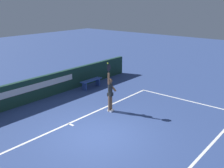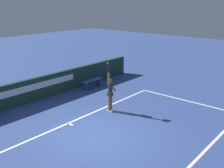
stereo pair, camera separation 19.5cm
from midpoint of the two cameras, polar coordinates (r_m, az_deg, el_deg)
name	(u,v)px [view 1 (the left image)]	position (r m, az deg, el deg)	size (l,w,h in m)	color
ground_plane	(97,135)	(10.43, -3.84, -10.86)	(60.00, 60.00, 0.00)	navy
court_lines	(117,144)	(9.85, 0.49, -12.61)	(11.55, 5.34, 0.00)	white
back_wall	(22,93)	(13.85, -19.11, -1.86)	(15.94, 0.22, 1.20)	#18372D
tennis_player	(110,92)	(12.21, -0.85, -1.74)	(0.43, 0.42, 2.29)	brown
tennis_ball	(108,63)	(11.85, -1.38, 4.44)	(0.07, 0.07, 0.07)	#D0E433
courtside_bench_near	(91,82)	(15.78, -4.81, 0.50)	(1.50, 0.38, 0.49)	#2E4995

